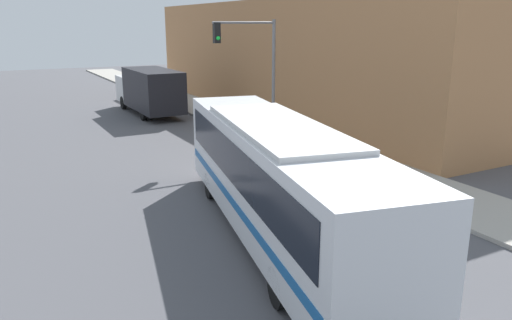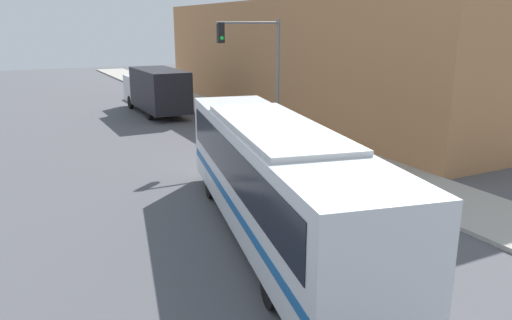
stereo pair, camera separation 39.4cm
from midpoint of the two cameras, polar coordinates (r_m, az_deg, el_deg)
ground_plane at (r=15.01m, az=2.25°, el=-7.59°), size 120.00×120.00×0.00m
sidewalk at (r=34.98m, az=-5.96°, el=5.76°), size 3.31×70.00×0.13m
building_facade at (r=34.01m, az=3.31°, el=11.59°), size 6.00×31.94×7.26m
city_bus at (r=13.60m, az=1.54°, el=-1.60°), size 4.92×12.48×3.29m
delivery_truck at (r=33.93m, az=-12.46°, el=7.87°), size 2.40×8.29×3.00m
fire_hydrant at (r=21.46m, az=7.16°, el=0.88°), size 0.25×0.33×0.79m
traffic_light_pole at (r=24.16m, az=-0.63°, el=11.30°), size 3.28×0.35×5.90m
parking_meter at (r=24.82m, az=1.50°, el=3.98°), size 0.14×0.14×1.20m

